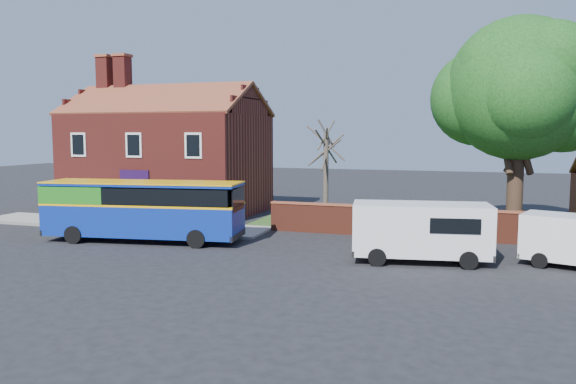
% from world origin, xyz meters
% --- Properties ---
extents(ground, '(120.00, 120.00, 0.00)m').
position_xyz_m(ground, '(0.00, 0.00, 0.00)').
color(ground, black).
rests_on(ground, ground).
extents(pavement, '(18.00, 3.50, 0.12)m').
position_xyz_m(pavement, '(-7.00, 5.75, 0.06)').
color(pavement, gray).
rests_on(pavement, ground).
extents(kerb, '(18.00, 0.15, 0.14)m').
position_xyz_m(kerb, '(-7.00, 4.00, 0.07)').
color(kerb, slate).
rests_on(kerb, ground).
extents(grass_strip, '(26.00, 12.00, 0.04)m').
position_xyz_m(grass_strip, '(13.00, 13.00, 0.02)').
color(grass_strip, '#426B28').
rests_on(grass_strip, ground).
extents(shop_building, '(12.30, 8.13, 10.50)m').
position_xyz_m(shop_building, '(-7.02, 11.50, 3.41)').
color(shop_building, maroon).
rests_on(shop_building, ground).
extents(boundary_wall, '(22.00, 0.38, 1.60)m').
position_xyz_m(boundary_wall, '(13.00, 7.00, 0.81)').
color(boundary_wall, maroon).
rests_on(boundary_wall, ground).
extents(bus, '(9.97, 3.85, 2.96)m').
position_xyz_m(bus, '(-3.20, 1.92, 1.68)').
color(bus, navy).
rests_on(bus, ground).
extents(van_near, '(5.82, 3.08, 2.43)m').
position_xyz_m(van_near, '(10.49, 1.72, 1.36)').
color(van_near, white).
rests_on(van_near, ground).
extents(large_tree, '(9.17, 7.25, 11.18)m').
position_xyz_m(large_tree, '(14.60, 9.56, 7.32)').
color(large_tree, black).
rests_on(large_tree, ground).
extents(bare_tree, '(2.17, 2.58, 5.78)m').
position_xyz_m(bare_tree, '(4.20, 10.26, 2.97)').
color(bare_tree, '#4C4238').
rests_on(bare_tree, ground).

